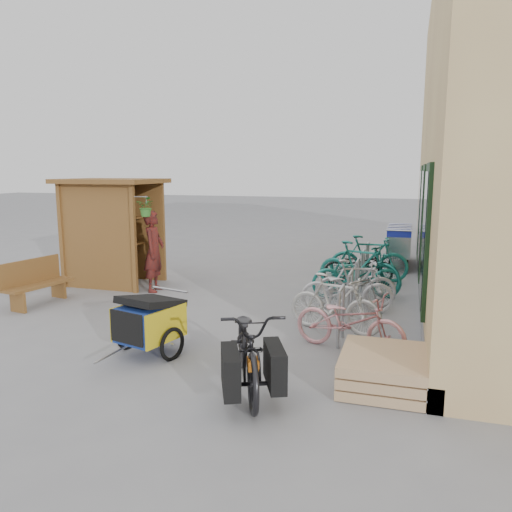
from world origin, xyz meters
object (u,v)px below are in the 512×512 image
(bike_5, at_px, (359,268))
(bike_6, at_px, (358,266))
(person_kiosk, at_px, (154,251))
(bike_1, at_px, (335,303))
(child_trailer, at_px, (149,320))
(cargo_bike, at_px, (249,347))
(bike_7, at_px, (369,259))
(kiosk, at_px, (109,217))
(bike_0, at_px, (349,321))
(bike_2, at_px, (347,289))
(bike_4, at_px, (357,275))
(bike_3, at_px, (356,284))
(pallet_stack, at_px, (383,370))
(shopping_carts, at_px, (399,242))
(bench, at_px, (35,282))

(bike_5, relative_size, bike_6, 1.16)
(person_kiosk, relative_size, bike_1, 1.10)
(child_trailer, height_order, cargo_bike, cargo_bike)
(child_trailer, bearing_deg, person_kiosk, 132.34)
(bike_7, bearing_deg, kiosk, 104.48)
(person_kiosk, height_order, bike_0, person_kiosk)
(bike_5, bearing_deg, bike_2, -164.52)
(kiosk, distance_m, child_trailer, 4.93)
(bike_1, bearing_deg, cargo_bike, 179.56)
(kiosk, relative_size, bike_4, 1.36)
(child_trailer, bearing_deg, bike_3, 67.60)
(pallet_stack, distance_m, bike_7, 5.88)
(kiosk, distance_m, bike_0, 6.48)
(person_kiosk, bearing_deg, shopping_carts, -55.67)
(bike_6, bearing_deg, kiosk, 91.85)
(shopping_carts, height_order, bike_2, shopping_carts)
(cargo_bike, relative_size, bike_5, 1.15)
(kiosk, xyz_separation_m, child_trailer, (3.04, -3.74, -1.05))
(child_trailer, xyz_separation_m, bike_1, (2.38, 1.75, -0.02))
(bike_3, bearing_deg, shopping_carts, -25.02)
(cargo_bike, distance_m, bike_1, 2.52)
(pallet_stack, distance_m, bike_5, 4.68)
(shopping_carts, distance_m, bike_7, 2.41)
(bike_1, bearing_deg, bike_3, 9.08)
(bench, distance_m, shopping_carts, 9.18)
(bike_0, xyz_separation_m, bike_5, (-0.21, 3.51, 0.11))
(shopping_carts, bearing_deg, kiosk, -145.66)
(cargo_bike, distance_m, person_kiosk, 5.36)
(shopping_carts, relative_size, bike_0, 1.48)
(person_kiosk, xyz_separation_m, bike_4, (4.24, 0.66, -0.39))
(pallet_stack, bearing_deg, cargo_bike, -160.30)
(pallet_stack, xyz_separation_m, bike_1, (-0.86, 1.88, 0.27))
(pallet_stack, distance_m, child_trailer, 3.25)
(shopping_carts, relative_size, child_trailer, 1.60)
(pallet_stack, height_order, bike_6, bike_6)
(child_trailer, bearing_deg, bike_2, 65.77)
(bench, distance_m, person_kiosk, 2.41)
(bench, xyz_separation_m, person_kiosk, (1.69, 1.67, 0.42))
(shopping_carts, relative_size, bike_3, 1.61)
(bike_3, xyz_separation_m, bike_4, (-0.05, 0.74, 0.02))
(bike_1, height_order, bike_2, bike_1)
(kiosk, height_order, bike_1, kiosk)
(bench, height_order, bike_7, bike_7)
(cargo_bike, bearing_deg, bike_2, 55.21)
(bike_4, xyz_separation_m, bike_7, (0.11, 1.64, 0.06))
(shopping_carts, xyz_separation_m, bike_5, (-0.75, -3.55, -0.10))
(kiosk, distance_m, bike_4, 5.65)
(kiosk, relative_size, shopping_carts, 1.00)
(bike_7, bearing_deg, bike_2, 171.64)
(shopping_carts, xyz_separation_m, child_trailer, (-3.24, -8.02, -0.16))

